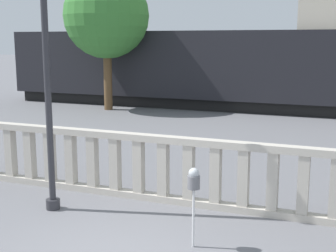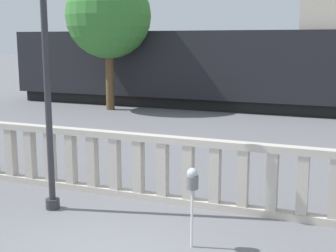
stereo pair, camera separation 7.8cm
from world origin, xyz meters
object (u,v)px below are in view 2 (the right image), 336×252
at_px(train_near, 252,69).
at_px(train_far, 280,60).
at_px(lamppost, 44,11).
at_px(tree_left, 108,16).
at_px(parking_meter, 192,183).

distance_m(train_near, train_far, 13.48).
distance_m(lamppost, tree_left, 13.38).
bearing_deg(train_far, train_near, -86.33).
distance_m(train_near, tree_left, 7.13).
height_order(lamppost, train_far, lamppost).
height_order(parking_meter, train_far, train_far).
distance_m(parking_meter, train_far, 28.86).
height_order(lamppost, tree_left, tree_left).
bearing_deg(tree_left, train_far, 71.27).
distance_m(lamppost, train_far, 28.13).
xyz_separation_m(lamppost, tree_left, (-5.50, 12.18, 0.57)).
distance_m(parking_meter, train_near, 15.42).
bearing_deg(train_near, train_far, 93.67).
bearing_deg(parking_meter, lamppost, 169.07).
xyz_separation_m(train_near, tree_left, (-6.25, -2.43, 2.43)).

